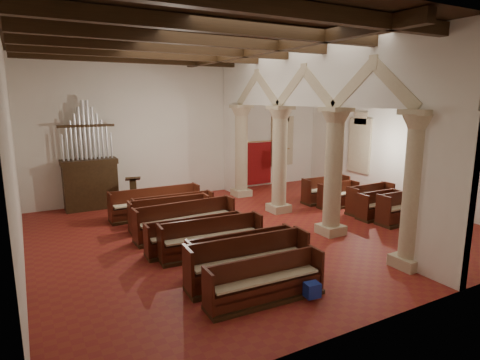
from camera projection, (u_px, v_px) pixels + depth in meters
name	position (u px, v px, depth m)	size (l,w,h in m)	color
floor	(259.00, 229.00, 13.51)	(14.00, 14.00, 0.00)	maroon
ceiling	(261.00, 43.00, 12.32)	(14.00, 14.00, 0.00)	#332011
wall_back	(190.00, 129.00, 18.06)	(14.00, 0.02, 6.00)	white
wall_front	(423.00, 168.00, 7.76)	(14.00, 0.02, 6.00)	white
wall_left	(12.00, 155.00, 9.60)	(0.02, 12.00, 6.00)	white
wall_right	(407.00, 132.00, 16.22)	(0.02, 12.00, 6.00)	white
ceiling_beams	(261.00, 49.00, 12.35)	(13.80, 11.80, 0.30)	#352210
arcade	(305.00, 121.00, 13.65)	(0.90, 11.90, 6.00)	#C5B992
window_right_a	(439.00, 156.00, 15.08)	(0.03, 1.00, 2.20)	#3A835E
window_right_b	(360.00, 146.00, 18.52)	(0.03, 1.00, 2.20)	#3A835E
window_back	(282.00, 141.00, 20.57)	(1.00, 0.03, 2.20)	#3A835E
pipe_organ	(90.00, 175.00, 15.83)	(2.10, 0.85, 4.40)	#352210
lectern	(134.00, 196.00, 15.75)	(0.63, 0.65, 1.39)	#371B11
dossal_curtain	(257.00, 163.00, 20.01)	(1.80, 0.07, 2.17)	maroon
processional_banner	(283.00, 173.00, 19.54)	(0.44, 0.56, 2.07)	#352210
hymnal_box_a	(312.00, 290.00, 8.67)	(0.32, 0.26, 0.32)	navy
hymnal_box_b	(283.00, 240.00, 11.77)	(0.29, 0.23, 0.29)	navy
hymnal_box_c	(230.00, 236.00, 12.18)	(0.27, 0.22, 0.27)	navy
tube_heater_a	(271.00, 293.00, 8.74)	(0.11, 0.11, 1.14)	white
tube_heater_b	(254.00, 272.00, 9.80)	(0.09, 0.09, 0.93)	silver
nave_pew_0	(266.00, 287.00, 8.66)	(2.75, 0.75, 0.97)	#352210
nave_pew_1	(249.00, 268.00, 9.52)	(3.09, 0.92, 1.12)	#352210
nave_pew_2	(243.00, 259.00, 10.15)	(2.89, 0.78, 1.00)	#352210
nave_pew_3	(212.00, 243.00, 11.22)	(2.99, 0.89, 1.04)	#352210
nave_pew_4	(196.00, 240.00, 11.58)	(2.93, 0.75, 0.96)	#352210
nave_pew_5	(186.00, 225.00, 12.78)	(3.32, 0.87, 1.10)	#352210
nave_pew_6	(170.00, 218.00, 13.56)	(2.72, 0.83, 1.05)	#352210
nave_pew_7	(174.00, 213.00, 14.35)	(2.91, 0.69, 0.96)	#352210
nave_pew_8	(156.00, 208.00, 14.85)	(3.33, 0.75, 1.10)	#352210
aisle_pew_0	(405.00, 212.00, 14.23)	(2.26, 0.74, 1.10)	#352210
aisle_pew_1	(379.00, 209.00, 14.72)	(1.75, 0.68, 0.99)	#352210
aisle_pew_2	(370.00, 203.00, 15.44)	(2.08, 0.82, 1.09)	#352210
aisle_pew_3	(338.00, 199.00, 16.21)	(1.72, 0.68, 1.01)	#352210
aisle_pew_4	(326.00, 194.00, 17.01)	(2.13, 0.76, 1.08)	#352210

